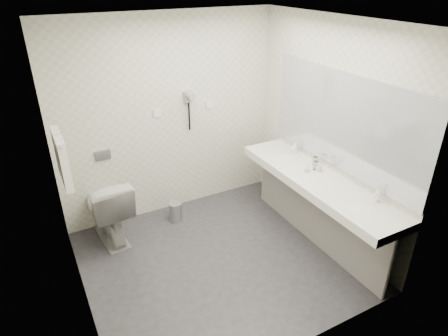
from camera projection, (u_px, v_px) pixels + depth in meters
floor at (219, 260)px, 4.34m from camera, size 2.80×2.80×0.00m
ceiling at (217, 22)px, 3.21m from camera, size 2.80×2.80×0.00m
wall_back at (169, 119)px, 4.80m from camera, size 2.80×0.00×2.80m
wall_front at (302, 229)px, 2.76m from camera, size 2.80×0.00×2.80m
wall_left at (66, 194)px, 3.19m from camera, size 0.00×2.60×2.60m
wall_right at (329, 133)px, 4.37m from camera, size 0.00×2.60×2.60m
vanity_counter at (317, 182)px, 4.30m from camera, size 0.55×2.20×0.10m
vanity_panel at (315, 214)px, 4.50m from camera, size 0.03×2.15×0.75m
vanity_post_near at (389, 267)px, 3.70m from camera, size 0.06×0.06×0.75m
vanity_post_far at (266, 176)px, 5.33m from camera, size 0.06×0.06×0.75m
mirror at (343, 122)px, 4.11m from camera, size 0.02×2.20×1.05m
basin_near at (362, 208)px, 3.77m from camera, size 0.40×0.31×0.05m
basin_far at (282, 157)px, 4.79m from camera, size 0.40×0.31×0.05m
faucet_near at (378, 195)px, 3.81m from camera, size 0.04×0.04×0.15m
faucet_far at (296, 147)px, 4.83m from camera, size 0.04×0.04×0.15m
soap_bottle_a at (319, 167)px, 4.39m from camera, size 0.06×0.06×0.10m
soap_bottle_b at (307, 168)px, 4.39m from camera, size 0.09×0.09×0.08m
glass_left at (316, 165)px, 4.44m from camera, size 0.07×0.07×0.10m
glass_right at (315, 161)px, 4.53m from camera, size 0.07×0.07×0.10m
toilet at (107, 209)px, 4.53m from camera, size 0.52×0.84×0.82m
flush_plate at (103, 155)px, 4.56m from camera, size 0.18×0.02×0.12m
pedal_bin at (176, 212)px, 4.99m from camera, size 0.21×0.21×0.24m
bin_lid at (175, 203)px, 4.94m from camera, size 0.17×0.17×0.01m
towel_rail at (56, 137)px, 3.50m from camera, size 0.02×0.62×0.02m
towel_near at (64, 164)px, 3.50m from camera, size 0.07×0.24×0.48m
towel_far at (60, 153)px, 3.72m from camera, size 0.07×0.24×0.48m
dryer_cradle at (188, 97)px, 4.76m from camera, size 0.10×0.04×0.14m
dryer_barrel at (190, 96)px, 4.70m from camera, size 0.08×0.14×0.08m
dryer_cord at (189, 117)px, 4.87m from camera, size 0.02×0.02×0.35m
switch_plate_a at (157, 113)px, 4.68m from camera, size 0.09×0.02×0.09m
switch_plate_b at (209, 105)px, 4.97m from camera, size 0.09×0.02×0.09m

